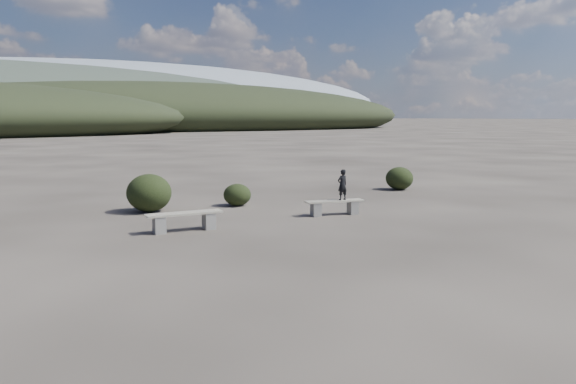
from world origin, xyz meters
TOP-DOWN VIEW (x-y plane):
  - ground at (0.00, 0.00)m, footprint 1200.00×1200.00m
  - bench_left at (-1.37, 5.50)m, footprint 1.94×0.55m
  - bench_right at (3.23, 5.47)m, footprint 1.78×0.75m
  - seated_person at (3.46, 5.42)m, footprint 0.34×0.24m
  - shrub_b at (-1.25, 8.81)m, footprint 1.34×1.34m
  - shrub_c at (1.53, 8.49)m, footprint 0.89×0.89m
  - shrub_e at (8.76, 8.86)m, footprint 1.08×1.08m

SIDE VIEW (x-z plane):
  - ground at x=0.00m, z-range 0.00..0.00m
  - bench_right at x=3.23m, z-range 0.05..0.48m
  - bench_left at x=-1.37m, z-range 0.05..0.53m
  - shrub_c at x=1.53m, z-range 0.00..0.71m
  - shrub_e at x=8.76m, z-range 0.00..0.90m
  - shrub_b at x=-1.25m, z-range 0.00..1.15m
  - seated_person at x=3.46m, z-range 0.44..1.34m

